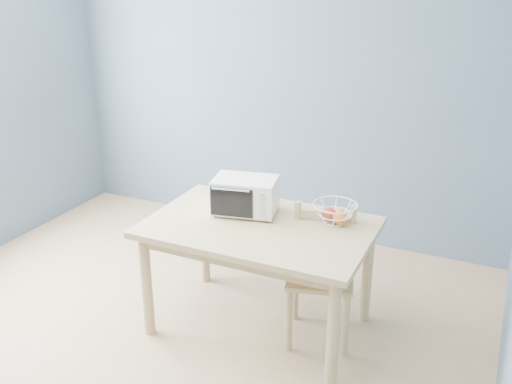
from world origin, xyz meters
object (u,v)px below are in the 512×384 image
at_px(fruit_basket, 335,213).
at_px(dining_chair, 321,276).
at_px(toaster_oven, 243,195).
at_px(dining_table, 259,239).

relative_size(fruit_basket, dining_chair, 0.39).
bearing_deg(toaster_oven, fruit_basket, -2.03).
distance_m(toaster_oven, fruit_basket, 0.61).
xyz_separation_m(fruit_basket, dining_chair, (-0.03, -0.13, -0.39)).
distance_m(toaster_oven, dining_chair, 0.72).
height_order(fruit_basket, dining_chair, fruit_basket).
relative_size(toaster_oven, dining_chair, 0.52).
bearing_deg(dining_chair, toaster_oven, 162.80).
height_order(dining_table, toaster_oven, toaster_oven).
bearing_deg(fruit_basket, toaster_oven, -170.42).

